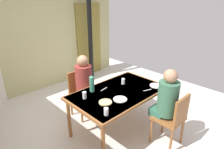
{
  "coord_description": "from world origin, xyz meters",
  "views": [
    {
      "loc": [
        -1.8,
        -2.11,
        2.14
      ],
      "look_at": [
        0.17,
        -0.08,
        0.98
      ],
      "focal_mm": 30.42,
      "sensor_mm": 36.0,
      "label": 1
    }
  ],
  "objects_px": {
    "dining_table": "(118,95)",
    "person_near_diner": "(167,97)",
    "chair_far_diner": "(81,91)",
    "person_far_diner": "(84,79)",
    "water_bottle_green_near": "(92,84)",
    "chair_near_diner": "(173,118)"
  },
  "relations": [
    {
      "from": "dining_table",
      "to": "person_near_diner",
      "type": "xyz_separation_m",
      "value": [
        0.3,
        -0.69,
        0.11
      ]
    },
    {
      "from": "chair_far_diner",
      "to": "person_far_diner",
      "type": "relative_size",
      "value": 1.13
    },
    {
      "from": "chair_far_diner",
      "to": "person_far_diner",
      "type": "xyz_separation_m",
      "value": [
        -0.0,
        -0.14,
        0.28
      ]
    },
    {
      "from": "dining_table",
      "to": "water_bottle_green_near",
      "type": "distance_m",
      "value": 0.47
    },
    {
      "from": "dining_table",
      "to": "chair_far_diner",
      "type": "height_order",
      "value": "chair_far_diner"
    },
    {
      "from": "dining_table",
      "to": "person_far_diner",
      "type": "height_order",
      "value": "person_far_diner"
    },
    {
      "from": "dining_table",
      "to": "person_far_diner",
      "type": "relative_size",
      "value": 2.01
    },
    {
      "from": "chair_far_diner",
      "to": "person_far_diner",
      "type": "bearing_deg",
      "value": 90.0
    },
    {
      "from": "chair_far_diner",
      "to": "water_bottle_green_near",
      "type": "xyz_separation_m",
      "value": [
        -0.13,
        -0.53,
        0.37
      ]
    },
    {
      "from": "water_bottle_green_near",
      "to": "dining_table",
      "type": "bearing_deg",
      "value": -44.88
    },
    {
      "from": "chair_far_diner",
      "to": "dining_table",
      "type": "bearing_deg",
      "value": 101.36
    },
    {
      "from": "chair_far_diner",
      "to": "person_near_diner",
      "type": "distance_m",
      "value": 1.62
    },
    {
      "from": "dining_table",
      "to": "chair_far_diner",
      "type": "bearing_deg",
      "value": 101.36
    },
    {
      "from": "chair_near_diner",
      "to": "dining_table",
      "type": "bearing_deg",
      "value": 110.12
    },
    {
      "from": "person_far_diner",
      "to": "water_bottle_green_near",
      "type": "relative_size",
      "value": 2.73
    },
    {
      "from": "chair_near_diner",
      "to": "water_bottle_green_near",
      "type": "distance_m",
      "value": 1.33
    },
    {
      "from": "chair_far_diner",
      "to": "person_far_diner",
      "type": "distance_m",
      "value": 0.31
    },
    {
      "from": "person_near_diner",
      "to": "water_bottle_green_near",
      "type": "distance_m",
      "value": 1.17
    },
    {
      "from": "person_near_diner",
      "to": "chair_near_diner",
      "type": "bearing_deg",
      "value": -90.0
    },
    {
      "from": "chair_near_diner",
      "to": "person_far_diner",
      "type": "xyz_separation_m",
      "value": [
        -0.47,
        1.52,
        0.28
      ]
    },
    {
      "from": "dining_table",
      "to": "person_far_diner",
      "type": "xyz_separation_m",
      "value": [
        -0.17,
        0.69,
        0.11
      ]
    },
    {
      "from": "person_far_diner",
      "to": "person_near_diner",
      "type": "bearing_deg",
      "value": 108.75
    }
  ]
}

